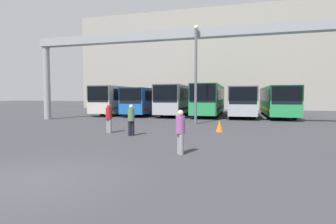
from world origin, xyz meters
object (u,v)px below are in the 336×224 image
at_px(bus_slot_5, 277,100).
at_px(pedestrian_mid_left, 109,117).
at_px(bus_slot_1, 149,100).
at_px(lamp_post, 196,70).
at_px(pedestrian_far_center, 131,119).
at_px(traffic_cone, 219,126).
at_px(bus_slot_4, 242,100).
at_px(bus_slot_3, 210,98).
at_px(bus_slot_0, 124,98).
at_px(bus_slot_2, 179,98).
at_px(pedestrian_near_right, 180,131).

relative_size(bus_slot_5, pedestrian_mid_left, 6.90).
xyz_separation_m(bus_slot_1, lamp_post, (6.93, -9.34, 2.32)).
height_order(pedestrian_far_center, pedestrian_mid_left, pedestrian_mid_left).
relative_size(bus_slot_5, lamp_post, 1.58).
relative_size(bus_slot_1, traffic_cone, 16.14).
relative_size(bus_slot_4, bus_slot_5, 0.95).
bearing_deg(bus_slot_5, traffic_cone, -109.88).
bearing_deg(bus_slot_3, bus_slot_1, -176.94).
xyz_separation_m(pedestrian_far_center, lamp_post, (2.36, 6.70, 3.15)).
height_order(bus_slot_0, bus_slot_3, bus_slot_3).
distance_m(pedestrian_far_center, traffic_cone, 5.23).
height_order(bus_slot_1, bus_slot_2, bus_slot_2).
distance_m(bus_slot_3, pedestrian_far_center, 16.61).
distance_m(bus_slot_5, pedestrian_mid_left, 19.03).
xyz_separation_m(bus_slot_1, pedestrian_far_center, (4.56, -16.04, -0.83)).
bearing_deg(bus_slot_0, bus_slot_4, -2.90).
bearing_deg(traffic_cone, bus_slot_0, 131.83).
xyz_separation_m(bus_slot_3, bus_slot_5, (6.93, -0.20, -0.15)).
xyz_separation_m(bus_slot_5, pedestrian_near_right, (-5.81, -19.91, -0.90)).
xyz_separation_m(bus_slot_4, pedestrian_mid_left, (-7.50, -15.26, -0.84)).
bearing_deg(bus_slot_4, pedestrian_mid_left, -116.17).
relative_size(bus_slot_1, pedestrian_far_center, 6.79).
relative_size(traffic_cone, lamp_post, 0.09).
height_order(bus_slot_4, bus_slot_5, bus_slot_5).
bearing_deg(bus_slot_4, bus_slot_5, 4.32).
relative_size(bus_slot_4, lamp_post, 1.51).
bearing_deg(pedestrian_near_right, pedestrian_far_center, 5.77).
xyz_separation_m(bus_slot_3, bus_slot_4, (3.46, -0.46, -0.17)).
bearing_deg(pedestrian_mid_left, bus_slot_4, -101.19).
height_order(bus_slot_1, bus_slot_3, bus_slot_3).
xyz_separation_m(bus_slot_4, bus_slot_5, (3.46, 0.26, 0.02)).
bearing_deg(traffic_cone, bus_slot_4, 83.92).
relative_size(bus_slot_1, bus_slot_3, 0.94).
bearing_deg(bus_slot_0, pedestrian_far_center, -64.26).
distance_m(bus_slot_2, bus_slot_5, 10.40).
height_order(bus_slot_2, pedestrian_far_center, bus_slot_2).
xyz_separation_m(bus_slot_0, bus_slot_2, (6.93, -0.15, 0.02)).
bearing_deg(bus_slot_4, bus_slot_1, 179.51).
xyz_separation_m(bus_slot_0, bus_slot_3, (10.39, -0.24, 0.05)).
xyz_separation_m(bus_slot_1, pedestrian_near_right, (8.05, -19.73, -0.86)).
xyz_separation_m(bus_slot_2, lamp_post, (3.46, -9.80, 2.17)).
relative_size(bus_slot_0, bus_slot_4, 1.13).
height_order(bus_slot_1, pedestrian_near_right, bus_slot_1).
bearing_deg(traffic_cone, pedestrian_far_center, -148.16).
bearing_deg(traffic_cone, lamp_post, 117.52).
bearing_deg(pedestrian_near_right, bus_slot_2, -24.80).
bearing_deg(bus_slot_5, bus_slot_0, 178.55).
bearing_deg(bus_slot_3, lamp_post, -90.02).
relative_size(pedestrian_mid_left, traffic_cone, 2.41).
xyz_separation_m(bus_slot_3, pedestrian_near_right, (1.12, -20.10, -1.04)).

